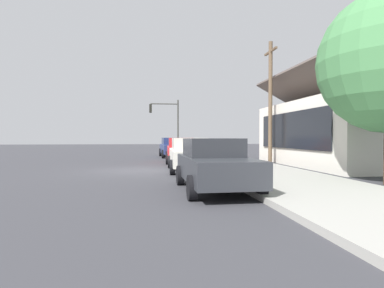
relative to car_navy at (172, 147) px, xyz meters
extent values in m
plane|color=#38383D|center=(10.37, -2.74, -0.82)|extent=(120.00, 120.00, 0.00)
cube|color=#A3A099|center=(10.37, 2.86, -0.74)|extent=(60.00, 4.20, 0.16)
cube|color=navy|center=(0.11, 0.00, -0.14)|extent=(4.76, 1.93, 0.70)
cube|color=navy|center=(-0.36, -0.01, 0.49)|extent=(2.30, 1.64, 0.56)
cylinder|color=black|center=(1.54, 0.94, -0.49)|extent=(0.67, 0.24, 0.66)
cylinder|color=black|center=(1.60, -0.85, -0.49)|extent=(0.67, 0.24, 0.66)
cylinder|color=black|center=(-1.37, 0.85, -0.49)|extent=(0.67, 0.24, 0.66)
cylinder|color=black|center=(-1.32, -0.93, -0.49)|extent=(0.67, 0.24, 0.66)
cube|color=red|center=(5.67, 0.10, -0.14)|extent=(4.98, 2.02, 0.70)
cube|color=#A9272B|center=(5.18, 0.13, 0.49)|extent=(2.43, 1.67, 0.56)
cylinder|color=black|center=(7.23, 0.89, -0.49)|extent=(0.67, 0.26, 0.66)
cylinder|color=black|center=(7.14, -0.86, -0.49)|extent=(0.67, 0.26, 0.66)
cylinder|color=black|center=(4.20, 1.06, -0.49)|extent=(0.67, 0.26, 0.66)
cylinder|color=black|center=(4.11, -0.69, -0.49)|extent=(0.67, 0.26, 0.66)
cube|color=silver|center=(10.97, -0.02, -0.14)|extent=(4.93, 2.03, 0.70)
cube|color=beige|center=(10.49, 0.00, 0.49)|extent=(2.39, 1.71, 0.56)
cylinder|color=black|center=(12.51, 0.85, -0.49)|extent=(0.67, 0.24, 0.66)
cylinder|color=black|center=(12.44, -0.99, -0.49)|extent=(0.67, 0.24, 0.66)
cylinder|color=black|center=(9.50, 0.96, -0.49)|extent=(0.67, 0.24, 0.66)
cylinder|color=black|center=(9.43, -0.88, -0.49)|extent=(0.67, 0.24, 0.66)
cube|color=#2D3035|center=(16.72, -0.03, -0.14)|extent=(4.37, 1.88, 0.70)
cube|color=#27292D|center=(16.29, -0.03, 0.49)|extent=(2.11, 1.64, 0.56)
cylinder|color=black|center=(18.06, 0.90, -0.49)|extent=(0.66, 0.23, 0.66)
cylinder|color=black|center=(18.08, -0.93, -0.49)|extent=(0.66, 0.23, 0.66)
cylinder|color=black|center=(15.36, 0.87, -0.49)|extent=(0.66, 0.23, 0.66)
cylinder|color=black|center=(15.38, -0.96, -0.49)|extent=(0.66, 0.23, 0.66)
cube|color=silver|center=(9.15, 9.26, 1.02)|extent=(10.18, 6.55, 3.67)
cube|color=black|center=(9.15, 5.94, 1.20)|extent=(8.15, 0.08, 2.05)
cube|color=#514742|center=(9.15, 7.62, 3.72)|extent=(10.78, 3.57, 2.00)
cube|color=#514742|center=(9.15, 10.89, 3.72)|extent=(10.78, 3.57, 2.00)
cylinder|color=#383833|center=(-4.15, 0.86, 1.78)|extent=(0.14, 0.14, 5.20)
cylinder|color=#383833|center=(-4.15, -0.44, 3.98)|extent=(0.10, 2.60, 0.10)
cube|color=black|center=(-4.15, -1.74, 3.53)|extent=(0.28, 0.24, 0.80)
sphere|color=red|center=(-4.30, -1.74, 3.79)|extent=(0.16, 0.16, 0.16)
sphere|color=yellow|center=(-4.30, -1.74, 3.53)|extent=(0.16, 0.16, 0.16)
sphere|color=green|center=(-4.30, -1.74, 3.27)|extent=(0.16, 0.16, 0.16)
cylinder|color=brown|center=(7.40, 5.46, 2.93)|extent=(0.24, 0.24, 7.50)
cube|color=brown|center=(7.40, 5.46, 6.08)|extent=(1.80, 0.12, 0.12)
cylinder|color=red|center=(7.40, 1.46, -0.38)|extent=(0.22, 0.22, 0.55)
sphere|color=red|center=(7.40, 1.46, -0.04)|extent=(0.18, 0.18, 0.18)
camera|label=1|loc=(26.10, -2.07, 0.81)|focal=29.68mm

